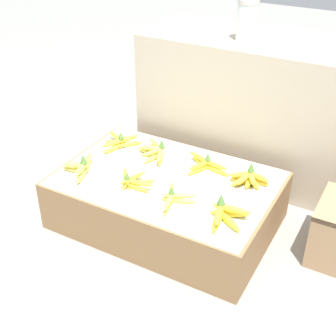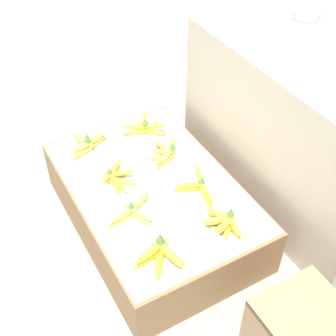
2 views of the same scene
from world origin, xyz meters
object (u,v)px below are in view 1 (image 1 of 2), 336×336
banana_bunch_front_midleft (132,181)px  banana_bunch_middle_midleft (155,152)px  banana_bunch_front_midright (173,197)px  banana_bunch_front_right (225,214)px  banana_bunch_middle_midright (206,164)px  glass_jar (247,20)px  banana_bunch_middle_right (249,178)px  foam_tray_white (298,46)px  banana_bunch_front_left (82,167)px  banana_bunch_middle_left (120,142)px

banana_bunch_front_midleft → banana_bunch_middle_midleft: banana_bunch_middle_midleft is taller
banana_bunch_front_midright → banana_bunch_front_right: (0.25, -0.01, 0.01)m
banana_bunch_middle_midright → glass_jar: size_ratio=1.23×
banana_bunch_middle_midright → banana_bunch_middle_right: 0.24m
foam_tray_white → banana_bunch_front_left: bearing=-133.8°
banana_bunch_front_midright → glass_jar: bearing=90.2°
banana_bunch_middle_left → banana_bunch_middle_midleft: (0.22, -0.00, 0.00)m
banana_bunch_middle_midleft → glass_jar: bearing=60.1°
banana_bunch_middle_midleft → foam_tray_white: foam_tray_white is taller
foam_tray_white → banana_bunch_middle_right: bearing=-92.1°
banana_bunch_middle_midright → foam_tray_white: (0.25, 0.48, 0.51)m
banana_bunch_front_right → glass_jar: bearing=108.0°
banana_bunch_front_midright → banana_bunch_middle_left: 0.59m
banana_bunch_middle_left → glass_jar: (0.49, 0.47, 0.60)m
banana_bunch_front_midright → glass_jar: glass_jar is taller
banana_bunch_front_midright → banana_bunch_middle_left: (-0.50, 0.31, 0.00)m
banana_bunch_middle_midleft → banana_bunch_middle_midright: (0.28, 0.01, 0.00)m
banana_bunch_front_midleft → foam_tray_white: size_ratio=1.07×
banana_bunch_front_midright → foam_tray_white: bearing=71.9°
banana_bunch_middle_right → banana_bunch_front_right: bearing=-88.1°
banana_bunch_front_right → foam_tray_white: 0.95m
banana_bunch_middle_left → banana_bunch_middle_midleft: bearing=-0.2°
banana_bunch_front_left → foam_tray_white: 1.22m
banana_bunch_middle_midright → banana_bunch_middle_right: size_ratio=1.31×
banana_bunch_front_midleft → banana_bunch_front_midright: size_ratio=0.91×
banana_bunch_middle_midleft → foam_tray_white: bearing=42.4°
banana_bunch_front_right → banana_bunch_middle_midleft: size_ratio=0.97×
banana_bunch_front_midleft → banana_bunch_middle_right: 0.55m
banana_bunch_middle_left → banana_bunch_middle_right: bearing=-0.8°
banana_bunch_middle_midright → glass_jar: bearing=91.5°
banana_bunch_front_midleft → banana_bunch_front_right: size_ratio=1.11×
banana_bunch_front_midleft → banana_bunch_middle_left: (-0.26, 0.28, 0.00)m
banana_bunch_middle_left → foam_tray_white: 1.03m
banana_bunch_front_left → foam_tray_white: bearing=46.2°
banana_bunch_front_left → banana_bunch_middle_right: 0.81m
banana_bunch_front_left → banana_bunch_middle_left: banana_bunch_front_left is taller
banana_bunch_front_midleft → banana_bunch_middle_left: bearing=132.7°
banana_bunch_front_left → foam_tray_white: (0.77, 0.80, 0.50)m
banana_bunch_front_midleft → banana_bunch_middle_midright: bearing=50.6°
banana_bunch_middle_right → foam_tray_white: (0.02, 0.50, 0.50)m
banana_bunch_front_midleft → banana_bunch_middle_right: size_ratio=1.13×
banana_bunch_middle_right → banana_bunch_front_midright: bearing=-128.7°
banana_bunch_middle_left → banana_bunch_middle_midright: size_ratio=0.87×
banana_bunch_front_midleft → banana_bunch_middle_midleft: bearing=98.0°
banana_bunch_front_left → foam_tray_white: foam_tray_white is taller
glass_jar → banana_bunch_front_left: bearing=-122.8°
banana_bunch_middle_midleft → banana_bunch_middle_midright: bearing=2.3°
banana_bunch_front_right → foam_tray_white: foam_tray_white is taller
banana_bunch_front_left → banana_bunch_front_midright: banana_bunch_front_left is taller
banana_bunch_middle_left → banana_bunch_front_midleft: bearing=-47.3°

